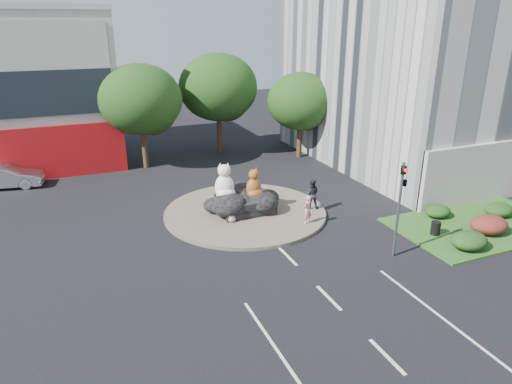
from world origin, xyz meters
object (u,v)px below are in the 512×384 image
(parked_car, at_px, (6,177))
(kitten_white, at_px, (272,206))
(pedestrian_pink, at_px, (307,209))
(cat_white, at_px, (224,181))
(kitten_calico, at_px, (231,214))
(litter_bin, at_px, (436,228))
(pedestrian_dark, at_px, (312,194))
(cat_tabby, at_px, (254,183))

(parked_car, bearing_deg, kitten_white, -116.79)
(kitten_white, distance_m, pedestrian_pink, 2.50)
(kitten_white, relative_size, parked_car, 0.17)
(cat_white, distance_m, parked_car, 16.76)
(kitten_calico, relative_size, kitten_white, 1.09)
(kitten_white, xyz_separation_m, pedestrian_pink, (1.30, -2.09, 0.42))
(kitten_calico, bearing_deg, pedestrian_pink, -8.46)
(kitten_calico, xyz_separation_m, litter_bin, (9.94, -5.83, -0.16))
(cat_white, distance_m, litter_bin, 12.36)
(pedestrian_pink, distance_m, pedestrian_dark, 2.26)
(pedestrian_pink, bearing_deg, kitten_calico, -48.64)
(cat_tabby, bearing_deg, pedestrian_pink, -70.35)
(cat_tabby, bearing_deg, kitten_white, -57.57)
(cat_tabby, distance_m, parked_car, 18.38)
(pedestrian_pink, xyz_separation_m, parked_car, (-16.73, 14.02, -0.24))
(cat_white, xyz_separation_m, kitten_white, (2.61, -1.23, -1.62))
(kitten_white, bearing_deg, cat_white, 125.25)
(pedestrian_dark, height_order, litter_bin, pedestrian_dark)
(pedestrian_dark, bearing_deg, parked_car, -7.65)
(pedestrian_dark, height_order, parked_car, pedestrian_dark)
(parked_car, bearing_deg, pedestrian_pink, -119.06)
(kitten_calico, height_order, parked_car, parked_car)
(cat_white, bearing_deg, parked_car, 161.39)
(kitten_calico, xyz_separation_m, kitten_white, (2.73, 0.23, -0.04))
(parked_car, bearing_deg, cat_tabby, -116.68)
(cat_tabby, xyz_separation_m, pedestrian_pink, (2.20, -2.83, -1.00))
(parked_car, bearing_deg, pedestrian_dark, -113.12)
(pedestrian_pink, height_order, litter_bin, pedestrian_pink)
(kitten_white, bearing_deg, pedestrian_pink, -87.75)
(pedestrian_pink, bearing_deg, kitten_white, -82.03)
(cat_white, height_order, litter_bin, cat_white)
(cat_white, bearing_deg, kitten_calico, -73.29)
(cat_white, height_order, kitten_white, cat_white)
(litter_bin, bearing_deg, parked_car, 141.54)
(kitten_white, xyz_separation_m, parked_car, (-15.44, 11.92, 0.18))
(cat_tabby, height_order, kitten_white, cat_tabby)
(cat_tabby, bearing_deg, parked_car, 124.25)
(pedestrian_dark, xyz_separation_m, parked_car, (-18.04, 12.17, -0.35))
(cat_white, xyz_separation_m, kitten_calico, (-0.12, -1.46, -1.58))
(cat_white, xyz_separation_m, parked_car, (-12.82, 10.70, -1.43))
(parked_car, distance_m, litter_bin, 28.92)
(pedestrian_pink, bearing_deg, pedestrian_dark, -149.06)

